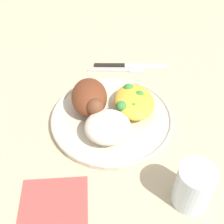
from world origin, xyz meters
TOP-DOWN VIEW (x-y plane):
  - ground_plane at (0.00, 0.00)m, footprint 2.00×2.00m
  - plate at (0.00, 0.00)m, footprint 0.26×0.26m
  - roasted_chicken at (-0.03, -0.04)m, footprint 0.11×0.08m
  - rice_pile at (0.05, -0.01)m, footprint 0.09×0.09m
  - mac_cheese_with_broccoli at (-0.02, 0.05)m, footprint 0.11×0.09m
  - fork at (-0.17, 0.03)m, footprint 0.03×0.14m
  - knife at (-0.19, 0.05)m, footprint 0.03×0.19m
  - water_glass at (0.19, 0.11)m, footprint 0.06×0.06m
  - napkin at (0.18, -0.11)m, footprint 0.10×0.12m

SIDE VIEW (x-z plane):
  - ground_plane at x=0.00m, z-range 0.00..0.00m
  - napkin at x=0.18m, z-range 0.00..0.00m
  - fork at x=-0.17m, z-range 0.00..0.01m
  - knife at x=-0.19m, z-range 0.00..0.01m
  - plate at x=0.00m, z-range 0.00..0.02m
  - mac_cheese_with_broccoli at x=-0.02m, z-range 0.02..0.05m
  - rice_pile at x=0.05m, z-range 0.02..0.06m
  - water_glass at x=0.19m, z-range 0.00..0.08m
  - roasted_chicken at x=-0.03m, z-range 0.02..0.08m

